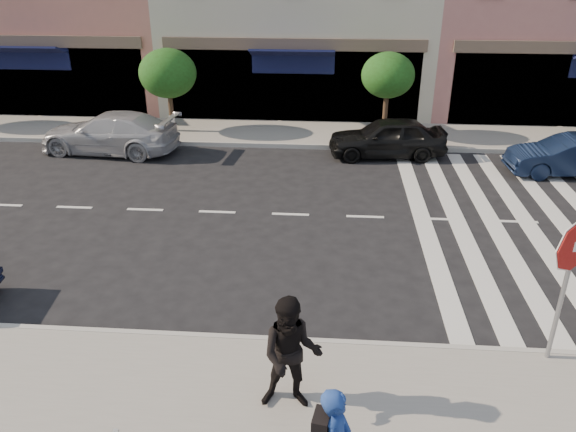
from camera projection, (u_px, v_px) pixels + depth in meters
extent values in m
plane|color=black|center=(277.00, 298.00, 11.51)|extent=(120.00, 120.00, 0.00)
cube|color=gray|center=(303.00, 134.00, 21.36)|extent=(60.00, 3.00, 0.15)
cylinder|color=#473323|center=(171.00, 110.00, 21.14)|extent=(0.18, 0.18, 1.60)
cylinder|color=silver|center=(172.00, 123.00, 21.35)|extent=(0.20, 0.20, 0.60)
ellipsoid|color=#1E4413|center=(168.00, 73.00, 20.54)|extent=(2.10, 2.10, 1.79)
cylinder|color=#473323|center=(385.00, 113.00, 20.58)|extent=(0.18, 0.18, 1.71)
cylinder|color=silver|center=(384.00, 127.00, 20.81)|extent=(0.20, 0.20, 0.60)
ellipsoid|color=#1E4413|center=(388.00, 75.00, 19.98)|extent=(1.90, 1.90, 1.62)
cylinder|color=gray|center=(562.00, 298.00, 9.11)|extent=(0.09, 0.09, 2.41)
cylinder|color=white|center=(575.00, 245.00, 8.68)|extent=(0.93, 0.20, 0.94)
cylinder|color=#9E1411|center=(576.00, 246.00, 8.66)|extent=(0.86, 0.21, 0.88)
cube|color=white|center=(576.00, 247.00, 8.63)|extent=(0.49, 0.12, 0.18)
imported|color=black|center=(291.00, 355.00, 8.23)|extent=(0.94, 0.75, 1.90)
imported|color=#AAAAAF|center=(110.00, 133.00, 19.40)|extent=(4.96, 2.44, 1.39)
imported|color=black|center=(387.00, 137.00, 19.02)|extent=(4.05, 1.92, 1.34)
imported|color=black|center=(569.00, 156.00, 17.50)|extent=(3.78, 1.51, 1.22)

